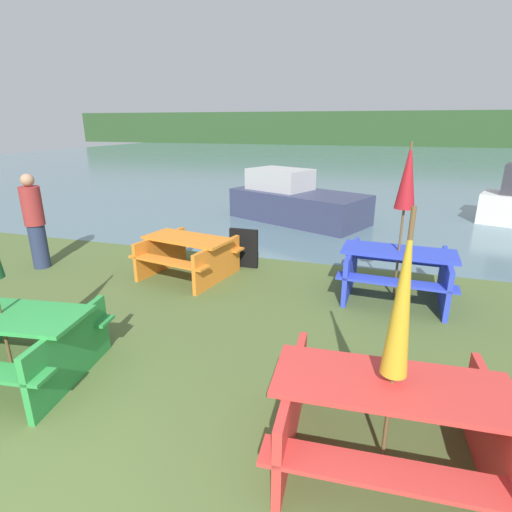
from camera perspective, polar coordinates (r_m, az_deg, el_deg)
name	(u,v)px	position (r m, az deg, el deg)	size (l,w,h in m)	color
water	(349,159)	(32.67, 13.16, 13.37)	(60.00, 50.00, 0.00)	slate
far_treeline	(363,128)	(52.54, 15.10, 17.18)	(80.00, 1.60, 4.00)	#284723
picnic_table_red	(388,414)	(3.56, 18.31, -20.61)	(1.89, 1.48, 0.75)	red
picnic_table_green	(6,338)	(5.13, -32.15, -9.86)	(1.95, 1.60, 0.75)	green
picnic_table_orange	(188,253)	(7.24, -9.67, 0.46)	(1.78, 1.65, 0.73)	orange
picnic_table_blue	(397,269)	(6.62, 19.46, -1.79)	(1.76, 1.47, 0.78)	blue
umbrella_gold	(403,298)	(3.05, 20.20, -5.68)	(0.20, 0.20, 2.12)	brown
umbrella_crimson	(408,178)	(6.30, 20.84, 10.42)	(0.30, 0.30, 2.40)	brown
boat	(295,201)	(11.44, 5.63, 7.77)	(4.14, 3.12, 1.40)	#333856
person	(35,222)	(8.53, -29.05, 4.30)	(0.36, 0.36, 1.78)	#283351
signboard	(244,248)	(7.61, -1.76, 1.12)	(0.55, 0.08, 0.75)	black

